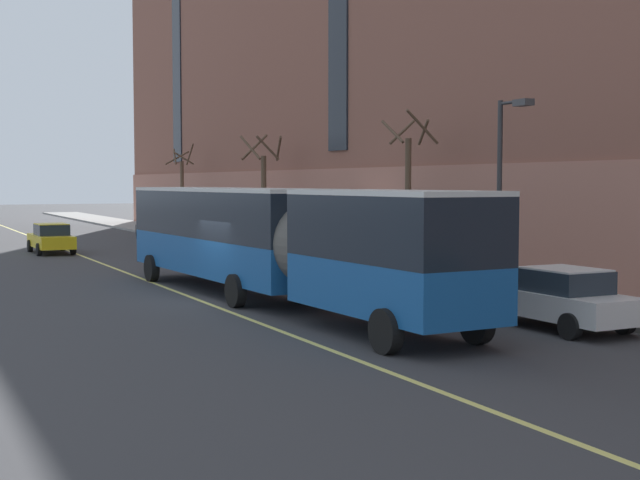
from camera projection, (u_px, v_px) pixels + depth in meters
ground_plane at (229, 300)px, 27.99m from camera, size 260.00×260.00×0.00m
sidewalk at (419, 276)px, 34.54m from camera, size 4.03×160.00×0.15m
city_bus at (271, 237)px, 26.96m from camera, size 3.59×19.52×3.52m
parked_car_silver_0 at (231, 241)px, 44.02m from camera, size 2.00×4.58×1.56m
parked_car_red_2 at (193, 234)px, 49.98m from camera, size 2.06×4.63×1.56m
parked_car_white_3 at (560, 298)px, 22.46m from camera, size 2.03×4.47×1.56m
parked_car_green_4 at (279, 250)px, 38.45m from camera, size 2.09×4.78×1.56m
parked_car_black_6 at (432, 275)px, 28.05m from camera, size 2.01×4.36×1.56m
parked_car_black_7 at (159, 229)px, 56.15m from camera, size 2.12×4.83×1.56m
taxi_cab at (51, 238)px, 46.49m from camera, size 1.97×4.62×1.56m
street_tree_mid_block at (408, 191)px, 34.89m from camera, size 1.79×1.72×6.33m
street_tree_far_uptown at (263, 189)px, 48.31m from camera, size 2.23×2.20×6.21m
street_tree_far_downtown at (182, 189)px, 61.76m from camera, size 1.79×1.78×6.23m
street_lamp at (505, 175)px, 27.28m from camera, size 0.36×1.48×6.07m
fire_hydrant at (248, 244)px, 46.75m from camera, size 0.42×0.24×0.72m
lane_centerline at (175, 291)px, 30.30m from camera, size 0.16×140.00×0.01m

